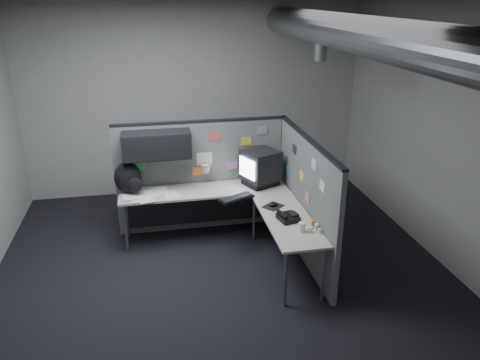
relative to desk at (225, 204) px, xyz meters
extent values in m
cube|color=black|center=(-0.15, -0.70, -0.62)|extent=(5.60, 5.60, 0.01)
cube|color=#9E9E99|center=(-0.15, 2.10, 0.99)|extent=(5.60, 0.01, 3.20)
cube|color=#9E9E99|center=(-0.15, -3.51, 0.99)|extent=(5.60, 0.01, 3.20)
cube|color=#9E9E99|center=(2.66, -0.70, 0.99)|extent=(0.01, 5.60, 3.20)
cylinder|color=slate|center=(1.25, -0.70, 2.24)|extent=(0.40, 5.49, 0.40)
cylinder|color=slate|center=(1.25, 0.10, 1.99)|extent=(0.16, 0.16, 0.30)
cube|color=#5E605E|center=(-0.23, 0.60, 0.19)|extent=(2.43, 0.06, 1.60)
cube|color=black|center=(-0.23, 0.60, 1.00)|extent=(2.43, 0.07, 0.03)
cube|color=black|center=(0.95, 0.60, 0.19)|extent=(0.07, 0.07, 1.60)
cube|color=black|center=(-0.85, 0.40, 0.76)|extent=(0.90, 0.35, 0.35)
cube|color=black|center=(-0.85, 0.22, 0.76)|extent=(0.90, 0.02, 0.33)
cube|color=silver|center=(-0.20, 0.56, 0.47)|extent=(0.22, 0.02, 0.18)
torus|color=#D85914|center=(-0.20, 0.47, 0.41)|extent=(0.16, 0.16, 0.01)
cone|color=white|center=(-0.20, 0.47, 0.35)|extent=(0.14, 0.14, 0.11)
cube|color=#4CB266|center=(-1.10, 0.56, 0.41)|extent=(0.15, 0.01, 0.12)
cube|color=#CC4C4C|center=(-0.05, 0.56, 0.79)|extent=(0.15, 0.01, 0.12)
cube|color=#B266B2|center=(0.20, 0.56, 0.34)|extent=(0.15, 0.01, 0.12)
cube|color=gold|center=(0.40, 0.56, 0.69)|extent=(0.15, 0.01, 0.12)
cube|color=gray|center=(0.63, 0.56, 0.84)|extent=(0.15, 0.01, 0.12)
cube|color=orange|center=(-0.30, 0.56, 0.29)|extent=(0.15, 0.01, 0.12)
cube|color=#5E605E|center=(0.95, -0.49, 0.19)|extent=(0.06, 2.23, 1.60)
cube|color=black|center=(0.95, -0.49, 1.00)|extent=(0.07, 2.23, 0.03)
cube|color=#26262D|center=(0.92, -0.05, 0.74)|extent=(0.01, 0.15, 0.12)
cube|color=#E5D84C|center=(0.92, -0.40, 0.49)|extent=(0.01, 0.15, 0.12)
cube|color=silver|center=(0.92, -0.80, 0.79)|extent=(0.01, 0.15, 0.12)
cube|color=#337FCC|center=(0.92, 0.20, 0.34)|extent=(0.01, 0.15, 0.12)
cube|color=silver|center=(0.92, -1.10, 0.64)|extent=(0.01, 0.15, 0.12)
cube|color=#D87F7F|center=(0.92, -0.65, 0.31)|extent=(0.01, 0.15, 0.12)
cube|color=#B8AEA6|center=(-0.25, 0.28, 0.10)|extent=(2.30, 0.56, 0.03)
cube|color=#B8AEA6|center=(0.63, -0.78, 0.10)|extent=(0.56, 1.55, 0.03)
cube|color=black|center=(-0.25, 0.50, -0.21)|extent=(2.18, 0.02, 0.55)
cylinder|color=gray|center=(-1.33, 0.06, -0.26)|extent=(0.04, 0.04, 0.70)
cylinder|color=gray|center=(-1.33, 0.50, -0.26)|extent=(0.04, 0.04, 0.70)
cylinder|color=gray|center=(0.41, 0.06, -0.26)|extent=(0.04, 0.04, 0.70)
cylinder|color=gray|center=(0.41, -1.48, -0.26)|extent=(0.04, 0.04, 0.70)
cylinder|color=gray|center=(0.85, -1.48, -0.26)|extent=(0.04, 0.04, 0.70)
cube|color=black|center=(0.56, 0.32, 0.16)|extent=(0.53, 0.50, 0.08)
cube|color=black|center=(0.56, 0.32, 0.41)|extent=(0.58, 0.58, 0.42)
cube|color=white|center=(0.35, 0.22, 0.41)|extent=(0.15, 0.32, 0.27)
cube|color=black|center=(0.13, -0.14, 0.13)|extent=(0.50, 0.37, 0.03)
cube|color=black|center=(0.13, -0.14, 0.15)|extent=(0.46, 0.32, 0.01)
cube|color=black|center=(0.55, -0.44, 0.12)|extent=(0.31, 0.31, 0.01)
ellipsoid|color=black|center=(0.55, -0.44, 0.15)|extent=(0.12, 0.09, 0.05)
cube|color=black|center=(0.62, -0.84, 0.15)|extent=(0.26, 0.28, 0.06)
cylinder|color=black|center=(0.54, -0.84, 0.20)|extent=(0.09, 0.22, 0.05)
cube|color=black|center=(0.68, -0.84, 0.19)|extent=(0.12, 0.15, 0.02)
cylinder|color=silver|center=(0.87, -1.14, 0.16)|extent=(0.06, 0.06, 0.08)
cylinder|color=silver|center=(0.79, -1.18, 0.15)|extent=(0.05, 0.05, 0.07)
cylinder|color=silver|center=(0.88, -1.23, 0.14)|extent=(0.05, 0.05, 0.05)
cylinder|color=#D85914|center=(0.85, -1.08, 0.16)|extent=(0.05, 0.05, 0.09)
cylinder|color=silver|center=(0.69, -1.15, 0.17)|extent=(0.08, 0.08, 0.11)
cube|color=white|center=(-0.70, 0.19, 0.12)|extent=(0.24, 0.30, 0.00)
cube|color=white|center=(-0.95, 0.27, 0.12)|extent=(0.24, 0.30, 0.00)
cube|color=white|center=(-1.15, 0.14, 0.12)|extent=(0.24, 0.30, 0.00)
cube|color=white|center=(-0.83, 0.34, 0.13)|extent=(0.24, 0.30, 0.00)
cube|color=white|center=(-1.04, 0.09, 0.13)|extent=(0.24, 0.30, 0.00)
cube|color=white|center=(-1.26, 0.22, 0.13)|extent=(0.24, 0.30, 0.00)
ellipsoid|color=black|center=(-1.26, 0.36, 0.34)|extent=(0.42, 0.35, 0.44)
ellipsoid|color=black|center=(-1.17, 0.24, 0.28)|extent=(0.22, 0.16, 0.20)
camera|label=1|loc=(-0.91, -5.63, 2.64)|focal=35.00mm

